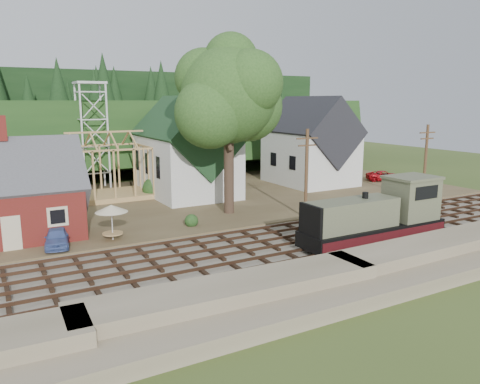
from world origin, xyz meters
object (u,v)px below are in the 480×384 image
locomotive (379,217)px  car_blue (57,237)px  patio_set (111,210)px  car_red (385,176)px

locomotive → car_blue: locomotive is taller
locomotive → patio_set: (-16.78, 9.68, 0.46)m
car_red → car_blue: bearing=131.2°
car_blue → patio_set: bearing=5.9°
car_red → patio_set: (-36.81, -8.95, 1.60)m
locomotive → car_red: locomotive is taller
patio_set → car_blue: bearing=176.2°
locomotive → car_blue: size_ratio=2.97×
locomotive → car_red: size_ratio=2.56×
locomotive → car_blue: (-20.58, 9.93, -1.11)m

